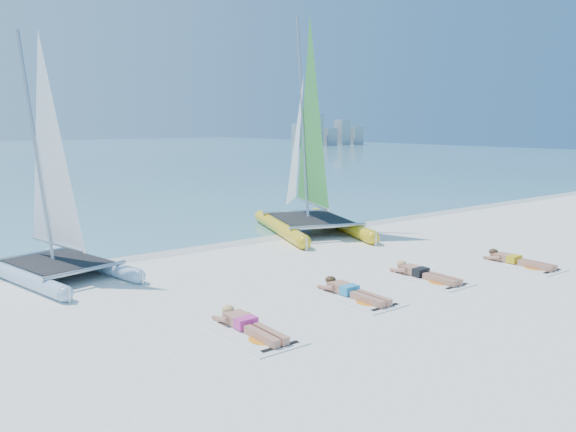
# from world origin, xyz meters

# --- Properties ---
(ground) EXTENTS (140.00, 140.00, 0.00)m
(ground) POSITION_xyz_m (0.00, 0.00, 0.00)
(ground) COLOR white
(ground) RESTS_ON ground
(wet_sand_strip) EXTENTS (140.00, 1.40, 0.01)m
(wet_sand_strip) POSITION_xyz_m (0.00, 5.50, 0.00)
(wet_sand_strip) COLOR silver
(wet_sand_strip) RESTS_ON ground
(distant_skyline) EXTENTS (14.00, 2.00, 5.00)m
(distant_skyline) POSITION_xyz_m (53.71, 62.00, 1.94)
(distant_skyline) COLOR #9CA6AC
(distant_skyline) RESTS_ON ground
(catamaran_blue) EXTENTS (2.88, 4.54, 5.74)m
(catamaran_blue) POSITION_xyz_m (-4.36, 4.59, 1.71)
(catamaran_blue) COLOR #BBD2F6
(catamaran_blue) RESTS_ON ground
(catamaran_yellow) EXTENTS (4.10, 5.78, 7.17)m
(catamaran_yellow) POSITION_xyz_m (3.83, 5.69, 2.26)
(catamaran_yellow) COLOR yellow
(catamaran_yellow) RESTS_ON ground
(towel_a) EXTENTS (1.00, 1.85, 0.02)m
(towel_a) POSITION_xyz_m (-2.74, -1.12, 0.01)
(towel_a) COLOR white
(towel_a) RESTS_ON ground
(sunbather_a) EXTENTS (0.37, 1.73, 0.26)m
(sunbather_a) POSITION_xyz_m (-2.74, -0.93, 0.12)
(sunbather_a) COLOR tan
(sunbather_a) RESTS_ON towel_a
(towel_b) EXTENTS (1.00, 1.85, 0.02)m
(towel_b) POSITION_xyz_m (-0.03, -0.78, 0.01)
(towel_b) COLOR white
(towel_b) RESTS_ON ground
(sunbather_b) EXTENTS (0.37, 1.73, 0.26)m
(sunbather_b) POSITION_xyz_m (-0.03, -0.58, 0.12)
(sunbather_b) COLOR tan
(sunbather_b) RESTS_ON towel_b
(towel_c) EXTENTS (1.00, 1.85, 0.02)m
(towel_c) POSITION_xyz_m (2.22, -0.73, 0.01)
(towel_c) COLOR white
(towel_c) RESTS_ON ground
(sunbather_c) EXTENTS (0.37, 1.73, 0.26)m
(sunbather_c) POSITION_xyz_m (2.22, -0.54, 0.12)
(sunbather_c) COLOR tan
(sunbather_c) RESTS_ON towel_c
(towel_d) EXTENTS (1.00, 1.85, 0.02)m
(towel_d) POSITION_xyz_m (5.06, -1.32, 0.01)
(towel_d) COLOR white
(towel_d) RESTS_ON ground
(sunbather_d) EXTENTS (0.37, 1.73, 0.26)m
(sunbather_d) POSITION_xyz_m (5.06, -1.13, 0.12)
(sunbather_d) COLOR tan
(sunbather_d) RESTS_ON towel_d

